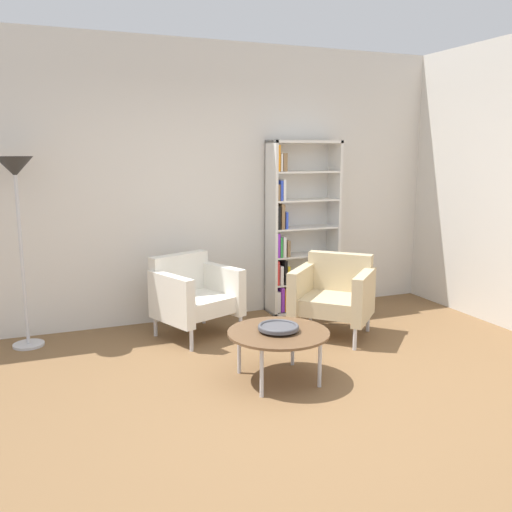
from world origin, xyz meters
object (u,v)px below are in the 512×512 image
object	(u,v)px
bookshelf_tall	(296,231)
armchair_by_bookshelf	(334,293)
armchair_corner_red	(193,294)
floor_lamp_torchiere	(16,190)
decorative_bowl	(279,327)
coffee_table_low	(278,335)

from	to	relation	value
bookshelf_tall	armchair_by_bookshelf	distance (m)	1.03
armchair_corner_red	armchair_by_bookshelf	bearing A→B (deg)	-43.26
bookshelf_tall	armchair_by_bookshelf	size ratio (longest dim) A/B	2.00
armchair_corner_red	floor_lamp_torchiere	size ratio (longest dim) A/B	0.52
bookshelf_tall	armchair_corner_red	world-z (taller)	bookshelf_tall
armchair_by_bookshelf	floor_lamp_torchiere	world-z (taller)	floor_lamp_torchiere
decorative_bowl	floor_lamp_torchiere	xyz separation A→B (m)	(-1.84, 1.57, 1.01)
coffee_table_low	armchair_corner_red	bearing A→B (deg)	103.76
bookshelf_tall	decorative_bowl	xyz separation A→B (m)	(-0.97, -1.71, -0.48)
bookshelf_tall	coffee_table_low	xyz separation A→B (m)	(-0.97, -1.71, -0.55)
decorative_bowl	floor_lamp_torchiere	distance (m)	2.63
bookshelf_tall	floor_lamp_torchiere	xyz separation A→B (m)	(-2.82, -0.14, 0.53)
coffee_table_low	armchair_by_bookshelf	distance (m)	1.26
armchair_corner_red	bookshelf_tall	bearing A→B (deg)	-5.00
armchair_corner_red	armchair_by_bookshelf	distance (m)	1.37
floor_lamp_torchiere	decorative_bowl	bearing A→B (deg)	-40.45
coffee_table_low	armchair_by_bookshelf	xyz separation A→B (m)	(0.96, 0.82, 0.04)
decorative_bowl	bookshelf_tall	bearing A→B (deg)	60.37
floor_lamp_torchiere	armchair_corner_red	bearing A→B (deg)	-9.46
bookshelf_tall	coffee_table_low	bearing A→B (deg)	-119.63
armchair_corner_red	floor_lamp_torchiere	bearing A→B (deg)	148.61
bookshelf_tall	coffee_table_low	size ratio (longest dim) A/B	2.37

